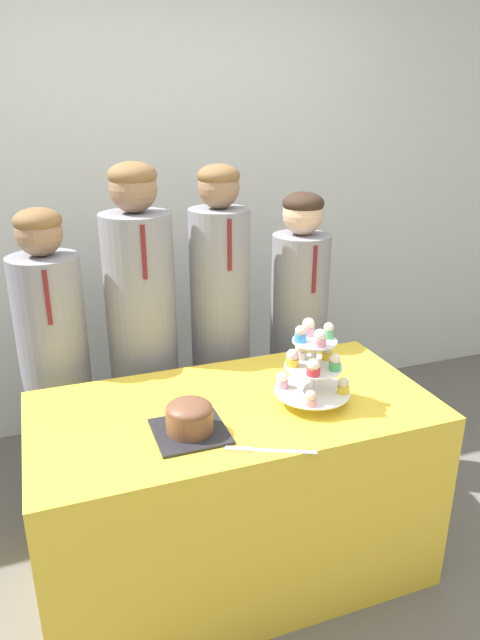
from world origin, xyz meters
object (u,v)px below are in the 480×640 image
object	(u,v)px
cake_knife	(255,450)
student_3	(298,341)
round_cake	(189,418)
student_2	(221,340)
student_0	(57,379)
student_1	(144,350)
cupcake_stand	(313,364)

from	to	relation	value
cake_knife	student_3	distance (m)	1.09
round_cake	student_3	xyz separation A→B (m)	(0.75, 0.74, -0.13)
student_2	cake_knife	bearing A→B (deg)	-101.47
student_0	student_3	xyz separation A→B (m)	(1.15, -0.00, 0.01)
student_1	round_cake	bearing A→B (deg)	-89.16
round_cake	student_3	distance (m)	1.07
round_cake	student_0	xyz separation A→B (m)	(-0.39, 0.74, -0.14)
student_1	student_3	distance (m)	0.77
cupcake_stand	cake_knife	bearing A→B (deg)	-144.30
cake_knife	student_3	bearing A→B (deg)	81.42
student_3	cake_knife	bearing A→B (deg)	-122.71
student_2	cupcake_stand	bearing A→B (deg)	-80.24
cupcake_stand	round_cake	bearing A→B (deg)	-174.20
cake_knife	cupcake_stand	xyz separation A→B (m)	(0.31, 0.22, 0.15)
cake_knife	student_0	xyz separation A→B (m)	(-0.56, 0.91, -0.08)
student_1	student_2	bearing A→B (deg)	-0.00
cupcake_stand	student_1	bearing A→B (deg)	124.79
cake_knife	cupcake_stand	distance (m)	0.41
student_2	student_3	distance (m)	0.41
student_1	student_2	distance (m)	0.36
student_0	student_3	world-z (taller)	student_3
student_0	student_2	world-z (taller)	student_2
cupcake_stand	student_3	distance (m)	0.78
student_1	cake_knife	bearing A→B (deg)	-78.99
student_3	student_2	bearing A→B (deg)	180.00
student_1	student_2	size ratio (longest dim) A/B	1.01
cupcake_stand	student_3	xyz separation A→B (m)	(0.28, 0.70, -0.23)
cake_knife	cupcake_stand	bearing A→B (deg)	59.84
student_0	student_3	size ratio (longest dim) A/B	1.00
round_cake	cake_knife	distance (m)	0.25
round_cake	cake_knife	size ratio (longest dim) A/B	0.88
student_2	student_3	size ratio (longest dim) A/B	1.10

